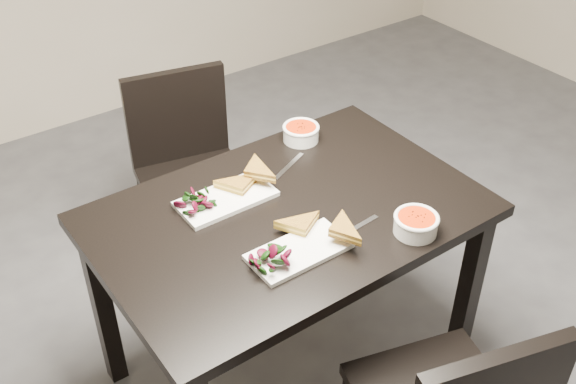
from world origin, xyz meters
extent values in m
plane|color=#47474C|center=(0.00, 0.00, 0.00)|extent=(5.00, 5.00, 0.00)
cube|color=black|center=(-0.39, 0.28, 0.73)|extent=(1.20, 0.80, 0.04)
cube|color=black|center=(0.15, -0.06, 0.35)|extent=(0.06, 0.06, 0.71)
cube|color=black|center=(-0.93, 0.62, 0.35)|extent=(0.06, 0.06, 0.71)
cube|color=black|center=(0.15, 0.62, 0.35)|extent=(0.06, 0.06, 0.71)
cube|color=black|center=(-0.36, 0.98, 0.43)|extent=(0.50, 0.50, 0.04)
cube|color=black|center=(-0.58, 0.84, 0.21)|extent=(0.05, 0.05, 0.41)
cube|color=black|center=(-0.22, 0.77, 0.21)|extent=(0.05, 0.05, 0.41)
cube|color=black|center=(-0.50, 1.20, 0.21)|extent=(0.05, 0.05, 0.41)
cube|color=black|center=(-0.15, 1.12, 0.21)|extent=(0.05, 0.05, 0.41)
cube|color=black|center=(-0.32, 1.17, 0.65)|extent=(0.42, 0.13, 0.40)
cube|color=white|center=(-0.49, 0.09, 0.76)|extent=(0.30, 0.15, 0.01)
cylinder|color=white|center=(-0.15, -0.03, 0.78)|extent=(0.13, 0.13, 0.05)
cylinder|color=red|center=(-0.15, -0.03, 0.80)|extent=(0.11, 0.11, 0.02)
torus|color=white|center=(-0.15, -0.03, 0.81)|extent=(0.14, 0.14, 0.01)
cube|color=silver|center=(-0.28, 0.08, 0.75)|extent=(0.18, 0.03, 0.00)
cube|color=white|center=(-0.53, 0.43, 0.76)|extent=(0.31, 0.16, 0.02)
cylinder|color=white|center=(-0.11, 0.59, 0.77)|extent=(0.13, 0.13, 0.05)
cylinder|color=red|center=(-0.11, 0.59, 0.80)|extent=(0.11, 0.11, 0.02)
torus|color=white|center=(-0.11, 0.59, 0.80)|extent=(0.13, 0.13, 0.01)
cube|color=silver|center=(-0.25, 0.47, 0.75)|extent=(0.17, 0.09, 0.00)
camera|label=1|loc=(-1.38, -1.10, 2.06)|focal=42.52mm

